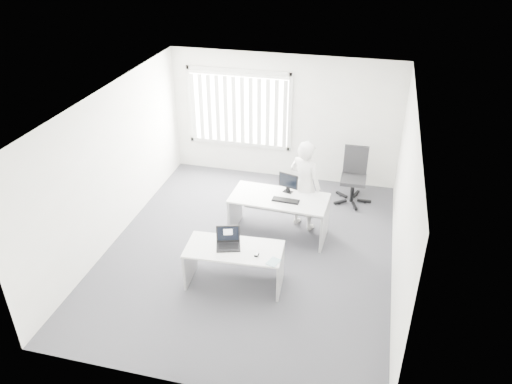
% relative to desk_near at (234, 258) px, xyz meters
% --- Properties ---
extents(ground, '(6.00, 6.00, 0.00)m').
position_rel_desk_near_xyz_m(ground, '(0.00, 0.91, -0.50)').
color(ground, '#55555D').
rests_on(ground, ground).
extents(wall_back, '(5.00, 0.02, 2.80)m').
position_rel_desk_near_xyz_m(wall_back, '(0.00, 3.91, 0.90)').
color(wall_back, white).
rests_on(wall_back, ground).
extents(wall_front, '(5.00, 0.02, 2.80)m').
position_rel_desk_near_xyz_m(wall_front, '(0.00, -2.09, 0.90)').
color(wall_front, white).
rests_on(wall_front, ground).
extents(wall_left, '(0.02, 6.00, 2.80)m').
position_rel_desk_near_xyz_m(wall_left, '(-2.50, 0.91, 0.90)').
color(wall_left, white).
rests_on(wall_left, ground).
extents(wall_right, '(0.02, 6.00, 2.80)m').
position_rel_desk_near_xyz_m(wall_right, '(2.50, 0.91, 0.90)').
color(wall_right, white).
rests_on(wall_right, ground).
extents(ceiling, '(5.00, 6.00, 0.02)m').
position_rel_desk_near_xyz_m(ceiling, '(0.00, 0.91, 2.30)').
color(ceiling, white).
rests_on(ceiling, wall_back).
extents(window, '(2.32, 0.06, 1.76)m').
position_rel_desk_near_xyz_m(window, '(-1.00, 3.87, 1.05)').
color(window, silver).
rests_on(window, wall_back).
extents(blinds, '(2.20, 0.10, 1.50)m').
position_rel_desk_near_xyz_m(blinds, '(-1.00, 3.81, 1.02)').
color(blinds, white).
rests_on(blinds, wall_back).
extents(desk_near, '(1.58, 0.82, 0.70)m').
position_rel_desk_near_xyz_m(desk_near, '(0.00, 0.00, 0.00)').
color(desk_near, silver).
rests_on(desk_near, ground).
extents(desk_far, '(1.80, 0.90, 0.80)m').
position_rel_desk_near_xyz_m(desk_far, '(0.40, 1.56, 0.07)').
color(desk_far, silver).
rests_on(desk_far, ground).
extents(office_chair, '(0.67, 0.67, 1.17)m').
position_rel_desk_near_xyz_m(office_chair, '(1.64, 3.17, -0.14)').
color(office_chair, black).
rests_on(office_chair, ground).
extents(person, '(0.77, 0.65, 1.78)m').
position_rel_desk_near_xyz_m(person, '(0.80, 1.97, 0.39)').
color(person, silver).
rests_on(person, ground).
extents(laptop, '(0.46, 0.43, 0.29)m').
position_rel_desk_near_xyz_m(laptop, '(-0.09, -0.00, 0.34)').
color(laptop, black).
rests_on(laptop, desk_near).
extents(paper_sheet, '(0.37, 0.32, 0.00)m').
position_rel_desk_near_xyz_m(paper_sheet, '(0.31, -0.10, 0.20)').
color(paper_sheet, silver).
rests_on(paper_sheet, desk_near).
extents(mouse, '(0.06, 0.10, 0.04)m').
position_rel_desk_near_xyz_m(mouse, '(0.39, -0.10, 0.22)').
color(mouse, '#B9B9BB').
rests_on(mouse, paper_sheet).
extents(booklet, '(0.22, 0.25, 0.01)m').
position_rel_desk_near_xyz_m(booklet, '(0.68, -0.20, 0.20)').
color(booklet, white).
rests_on(booklet, desk_near).
extents(keyboard, '(0.50, 0.19, 0.02)m').
position_rel_desk_near_xyz_m(keyboard, '(0.54, 1.46, 0.31)').
color(keyboard, black).
rests_on(keyboard, desk_far).
extents(monitor, '(0.39, 0.21, 0.38)m').
position_rel_desk_near_xyz_m(monitor, '(0.52, 1.79, 0.49)').
color(monitor, black).
rests_on(monitor, desk_far).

